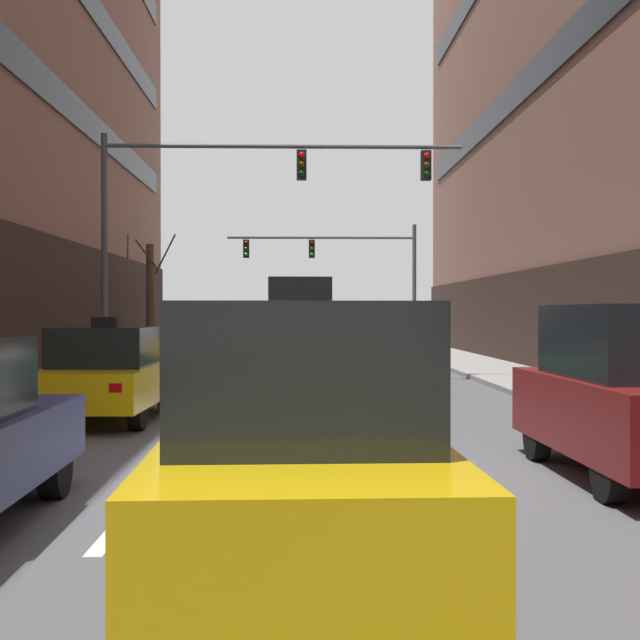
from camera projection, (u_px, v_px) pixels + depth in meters
ground_plane at (299, 468)px, 11.12m from camera, size 120.00×120.00×0.00m
lane_stripe_l1_s3 at (117, 527)px, 8.08m from camera, size 0.16×2.00×0.01m
lane_stripe_l1_s4 at (186, 444)px, 13.08m from camera, size 0.16×2.00×0.01m
lane_stripe_l1_s5 at (217, 408)px, 18.07m from camera, size 0.16×2.00×0.01m
lane_stripe_l1_s6 at (234, 387)px, 23.07m from camera, size 0.16×2.00×0.01m
lane_stripe_l1_s7 at (245, 374)px, 28.07m from camera, size 0.16×2.00×0.01m
lane_stripe_l1_s8 at (253, 364)px, 33.07m from camera, size 0.16×2.00×0.01m
lane_stripe_l1_s9 at (259, 357)px, 38.07m from camera, size 0.16×2.00×0.01m
lane_stripe_l1_s10 at (263, 352)px, 43.06m from camera, size 0.16×2.00×0.01m
lane_stripe_l2_s3 at (479, 524)px, 8.16m from camera, size 0.16×2.00×0.01m
lane_stripe_l2_s4 at (410, 444)px, 13.16m from camera, size 0.16×2.00×0.01m
lane_stripe_l2_s5 at (379, 407)px, 18.16m from camera, size 0.16×2.00×0.01m
lane_stripe_l2_s6 at (361, 387)px, 23.16m from camera, size 0.16×2.00×0.01m
lane_stripe_l2_s7 at (350, 373)px, 28.16m from camera, size 0.16×2.00×0.01m
lane_stripe_l2_s8 at (342, 364)px, 33.15m from camera, size 0.16×2.00×0.01m
lane_stripe_l2_s9 at (336, 357)px, 38.15m from camera, size 0.16×2.00×0.01m
lane_stripe_l2_s10 at (332, 352)px, 43.15m from camera, size 0.16×2.00×0.01m
taxi_driving_0 at (107, 374)px, 15.96m from camera, size 2.00×4.59×1.89m
car_driving_1 at (292, 361)px, 21.58m from camera, size 1.84×4.20×1.56m
taxi_driving_2 at (298, 342)px, 34.42m from camera, size 1.93×4.41×1.82m
taxi_driving_3 at (197, 346)px, 29.03m from camera, size 1.91×4.56×1.89m
taxi_driving_4 at (299, 456)px, 5.87m from camera, size 1.87×4.26×2.22m
taxi_driving_6 at (220, 339)px, 38.33m from camera, size 1.95×4.25×1.74m
car_parked_1 at (633, 392)px, 10.42m from camera, size 1.85×4.30×2.07m
traffic_signal_0 at (228, 199)px, 24.67m from camera, size 10.15×0.35×6.85m
traffic_signal_1 at (347, 262)px, 40.65m from camera, size 8.76×0.35×5.90m
street_tree_0 at (150, 297)px, 36.73m from camera, size 2.20×2.19×5.15m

